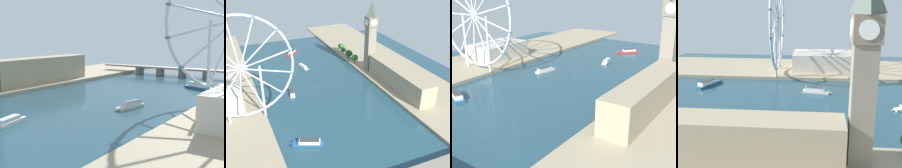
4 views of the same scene
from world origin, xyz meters
TOP-DOWN VIEW (x-y plane):
  - ground_plane at (0.00, 0.00)m, footprint 406.44×406.44m
  - riverbank_right at (118.22, 0.00)m, footprint 90.00×520.00m
  - clock_tower at (-88.95, -14.58)m, footprint 14.73×14.73m
  - parliament_block at (-95.36, 50.96)m, footprint 22.00×115.07m
  - tree_row_embankment at (-80.85, -70.59)m, footprint 12.52×65.93m
  - ferris_wheel at (92.08, 50.73)m, footprint 107.85×3.20m
  - riverside_hall at (113.51, 1.92)m, footprint 40.55×67.34m
  - tour_boat_0 at (33.29, 9.00)m, footprint 10.09×28.09m
  - tour_boat_1 at (46.45, 113.28)m, footprint 33.87×18.88m
  - tour_boat_2 at (-3.96, -127.04)m, footprint 24.50×28.05m
  - tour_boat_3 at (-3.81, -63.30)m, footprint 10.50×26.81m

SIDE VIEW (x-z plane):
  - ground_plane at x=0.00m, z-range 0.00..0.00m
  - riverbank_right at x=118.22m, z-range 0.00..3.00m
  - tour_boat_3 at x=-3.81m, z-range -0.31..3.91m
  - tour_boat_2 at x=-3.96m, z-range -0.49..4.87m
  - tour_boat_0 at x=33.29m, z-range -0.38..4.80m
  - tour_boat_1 at x=46.45m, z-range -0.49..5.51m
  - tree_row_embankment at x=-80.85m, z-range 4.38..17.99m
  - riverside_hall at x=113.51m, z-range 3.00..21.70m
  - parliament_block at x=-95.36m, z-range 3.00..27.90m
  - clock_tower at x=-88.95m, z-range 4.95..101.39m
  - ferris_wheel at x=92.08m, z-range 4.52..115.48m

